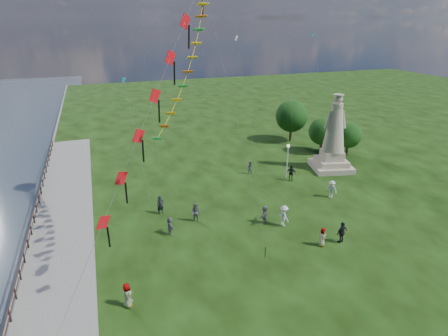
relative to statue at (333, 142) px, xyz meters
name	(u,v)px	position (x,y,z in m)	size (l,w,h in m)	color
waterfront	(43,254)	(-30.59, -7.55, -3.39)	(200.00, 200.00, 1.51)	#313E4A
statue	(333,142)	(0.00, 0.00, 0.00)	(5.20, 5.20, 8.82)	tan
lamppost	(288,154)	(-6.23, -0.65, -0.50)	(0.36, 0.36, 3.92)	silver
tree_row	(310,124)	(1.88, 8.10, -0.07)	(7.99, 11.58, 5.95)	#382314
person_1	(196,213)	(-18.33, -6.76, -2.44)	(0.86, 0.53, 1.78)	#595960
person_2	(284,216)	(-11.39, -9.84, -2.39)	(1.21, 0.62, 1.87)	silver
person_3	(342,232)	(-8.30, -13.70, -2.41)	(1.08, 0.55, 1.84)	black
person_4	(322,237)	(-10.00, -13.61, -2.55)	(0.77, 0.47, 1.57)	#595960
person_5	(170,226)	(-20.86, -8.00, -2.56)	(1.42, 0.61, 1.54)	#595960
person_6	(160,205)	(-20.97, -4.28, -2.44)	(0.65, 0.42, 1.77)	black
person_7	(250,167)	(-9.63, 1.78, -2.56)	(0.75, 0.46, 1.54)	#595960
person_8	(331,189)	(-4.40, -6.52, -2.43)	(1.16, 0.60, 1.79)	silver
person_9	(291,173)	(-6.18, -1.54, -2.43)	(1.05, 0.54, 1.80)	black
person_10	(127,295)	(-25.03, -15.39, -2.50)	(0.81, 0.50, 1.67)	#595960
person_11	(265,214)	(-12.77, -8.92, -2.50)	(1.53, 0.66, 1.65)	#595960
red_kite_train	(154,102)	(-22.07, -11.92, 8.51)	(11.26, 9.35, 19.03)	black
small_kites	(219,33)	(-11.79, 6.33, 11.78)	(23.82, 15.04, 26.04)	teal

